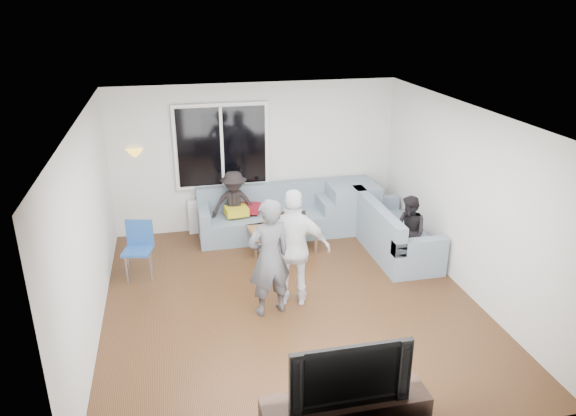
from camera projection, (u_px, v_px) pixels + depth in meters
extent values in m
cube|color=#56351C|center=(290.00, 302.00, 7.50)|extent=(5.00, 5.50, 0.04)
cube|color=white|center=(291.00, 113.00, 6.53)|extent=(5.00, 5.50, 0.04)
cube|color=silver|center=(256.00, 157.00, 9.53)|extent=(5.00, 0.04, 2.60)
cube|color=silver|center=(364.00, 336.00, 4.50)|extent=(5.00, 0.04, 2.60)
cube|color=silver|center=(87.00, 231.00, 6.51)|extent=(0.04, 5.50, 2.60)
cube|color=silver|center=(467.00, 200.00, 7.53)|extent=(0.04, 5.50, 2.60)
cube|color=white|center=(222.00, 146.00, 9.25)|extent=(1.62, 0.06, 1.47)
cube|color=black|center=(222.00, 147.00, 9.21)|extent=(1.50, 0.02, 1.35)
cube|color=white|center=(222.00, 147.00, 9.20)|extent=(0.05, 0.03, 1.35)
cube|color=silver|center=(225.00, 214.00, 9.66)|extent=(1.30, 0.12, 0.62)
imported|color=#2F5D25|center=(240.00, 188.00, 9.52)|extent=(0.19, 0.16, 0.33)
imported|color=silver|center=(218.00, 194.00, 9.47)|extent=(0.18, 0.18, 0.18)
cube|color=slate|center=(351.00, 206.00, 9.73)|extent=(0.85, 0.85, 0.85)
cube|color=gold|center=(236.00, 211.00, 9.26)|extent=(0.42, 0.36, 0.14)
cube|color=maroon|center=(249.00, 208.00, 9.38)|extent=(0.44, 0.40, 0.13)
cube|color=#9D734B|center=(283.00, 238.00, 8.97)|extent=(1.17, 0.74, 0.40)
cylinder|color=maroon|center=(277.00, 225.00, 8.76)|extent=(0.17, 0.17, 0.17)
imported|color=#46464A|center=(269.00, 258.00, 6.95)|extent=(0.66, 0.52, 1.61)
imported|color=silver|center=(294.00, 248.00, 7.18)|extent=(1.03, 0.65, 1.64)
imported|color=black|center=(409.00, 232.00, 8.29)|extent=(0.55, 0.64, 1.14)
imported|color=black|center=(234.00, 205.00, 9.27)|extent=(0.81, 0.50, 1.21)
cube|color=#312018|center=(345.00, 416.00, 5.13)|extent=(1.60, 0.40, 0.44)
imported|color=black|center=(347.00, 369.00, 4.93)|extent=(1.14, 0.15, 0.66)
cylinder|color=#FFAB16|center=(296.00, 222.00, 8.78)|extent=(0.07, 0.07, 0.26)
cylinder|color=#378217|center=(279.00, 223.00, 8.75)|extent=(0.08, 0.08, 0.23)
cylinder|color=black|center=(282.00, 218.00, 8.97)|extent=(0.07, 0.07, 0.21)
cylinder|color=#BB720B|center=(266.00, 220.00, 8.88)|extent=(0.07, 0.07, 0.23)
cylinder|color=black|center=(304.00, 217.00, 9.03)|extent=(0.07, 0.07, 0.21)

